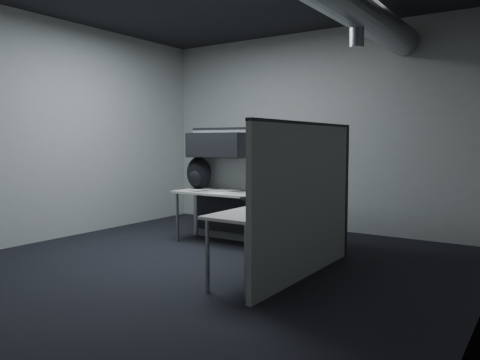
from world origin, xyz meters
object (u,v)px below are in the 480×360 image
Objects in this scene: monitor at (306,180)px; phone at (265,206)px; desk at (254,207)px; backpack at (198,174)px; keyboard at (259,198)px.

monitor is 1.06m from phone.
monitor is at bearing 17.40° from desk.
desk is 4.24× the size of monitor.
desk is at bearing -16.89° from backpack.
keyboard is at bearing -20.46° from backpack.
keyboard is 0.95× the size of backpack.
desk is 5.13× the size of keyboard.
backpack is at bearing 144.75° from phone.
monitor is at bearing -5.01° from backpack.
backpack reaches higher than desk.
backpack reaches higher than keyboard.
phone is (0.04, -1.04, -0.20)m from monitor.
backpack is (-1.19, 0.38, 0.35)m from desk.
desk is 0.75m from monitor.
desk is at bearing 130.43° from keyboard.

